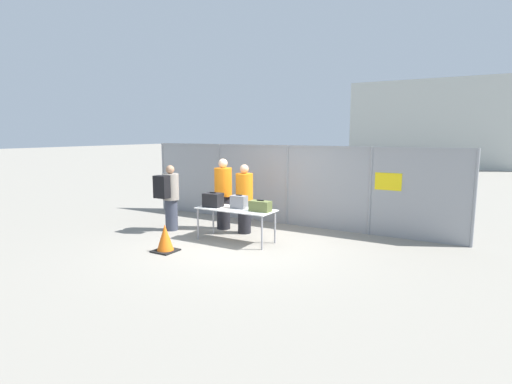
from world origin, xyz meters
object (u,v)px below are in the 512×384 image
suitcase_olive (260,206)px  utility_trailer (332,199)px  traveler_hooded (169,195)px  traffic_cone (165,239)px  security_worker_near (244,198)px  security_worker_far (223,193)px  suitcase_grey (239,202)px  inspection_table (236,211)px  suitcase_black (213,200)px

suitcase_olive → utility_trailer: size_ratio=0.11×
traveler_hooded → traffic_cone: (1.13, -1.39, -0.63)m
security_worker_near → security_worker_far: 0.69m
suitcase_olive → utility_trailer: (0.12, 4.19, -0.43)m
security_worker_far → security_worker_near: bearing=173.2°
suitcase_grey → utility_trailer: (0.70, 4.13, -0.46)m
inspection_table → suitcase_grey: 0.22m
traffic_cone → traveler_hooded: bearing=129.0°
inspection_table → utility_trailer: inspection_table is taller
traveler_hooded → security_worker_far: (1.04, 0.82, 0.02)m
suitcase_olive → inspection_table: bearing=-179.3°
inspection_table → suitcase_olive: size_ratio=3.94×
suitcase_black → security_worker_near: bearing=66.4°
suitcase_black → security_worker_near: security_worker_near is taller
suitcase_black → suitcase_olive: 1.19m
inspection_table → security_worker_near: bearing=107.0°
security_worker_near → inspection_table: bearing=116.5°
inspection_table → security_worker_far: security_worker_far is taller
suitcase_black → traveler_hooded: (-1.38, 0.07, -0.01)m
suitcase_grey → security_worker_far: (-0.95, 0.76, 0.03)m
security_worker_far → traffic_cone: (0.09, -2.21, -0.65)m
traveler_hooded → security_worker_far: size_ratio=0.92×
inspection_table → traveler_hooded: traveler_hooded is taller
suitcase_olive → traffic_cone: bearing=-136.0°
inspection_table → traveler_hooded: (-1.95, 0.01, 0.21)m
suitcase_black → suitcase_grey: size_ratio=1.18×
inspection_table → traffic_cone: 1.66m
suitcase_grey → suitcase_olive: (0.58, -0.06, -0.03)m
suitcase_black → suitcase_olive: size_ratio=0.93×
suitcase_black → security_worker_near: size_ratio=0.25×
inspection_table → suitcase_black: bearing=-173.6°
security_worker_far → traffic_cone: size_ratio=3.14×
suitcase_black → security_worker_near: (0.35, 0.79, -0.04)m
suitcase_black → security_worker_far: size_ratio=0.24×
suitcase_grey → traffic_cone: (-0.86, -1.45, -0.62)m
inspection_table → suitcase_olive: bearing=0.7°
suitcase_black → suitcase_grey: bearing=12.3°
security_worker_near → security_worker_far: bearing=0.9°
inspection_table → security_worker_near: (-0.22, 0.73, 0.18)m
suitcase_grey → security_worker_near: (-0.27, 0.66, -0.03)m
traveler_hooded → security_worker_far: security_worker_far is taller
suitcase_grey → security_worker_far: bearing=141.3°
suitcase_olive → utility_trailer: 4.22m
security_worker_near → utility_trailer: size_ratio=0.42×
inspection_table → suitcase_grey: bearing=58.5°
utility_trailer → traffic_cone: utility_trailer is taller
traffic_cone → inspection_table: bearing=59.4°
suitcase_grey → traffic_cone: size_ratio=0.63×
suitcase_olive → traffic_cone: size_ratio=0.80×
inspection_table → traffic_cone: bearing=-120.6°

